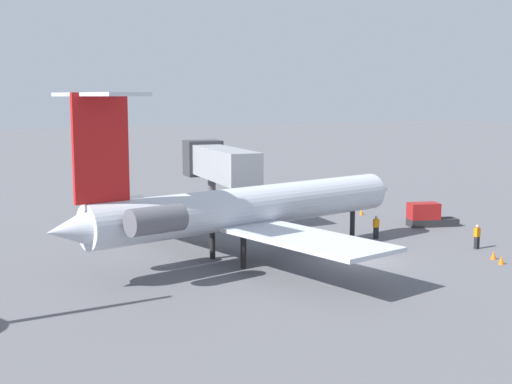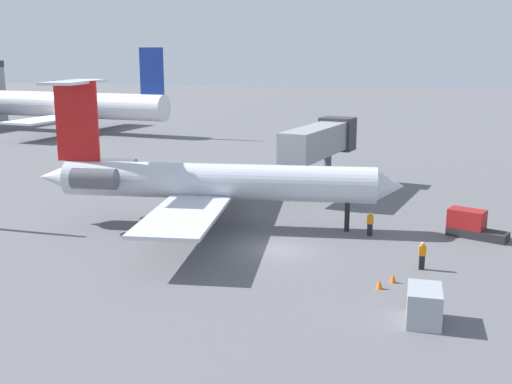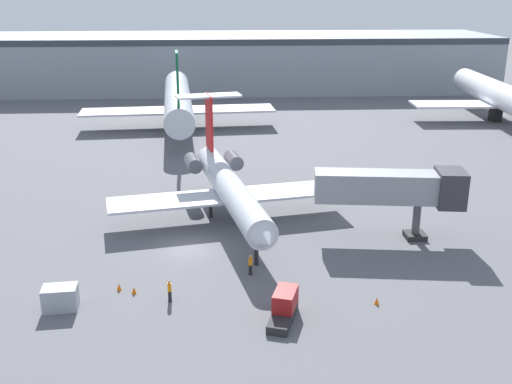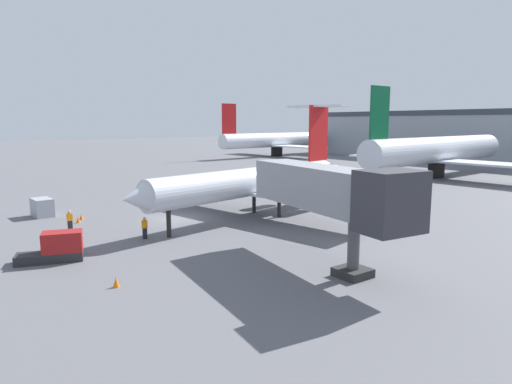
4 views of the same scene
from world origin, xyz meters
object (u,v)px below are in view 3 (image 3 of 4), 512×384
parked_airliner_west_mid (178,101)px  cargo_container_uld (60,298)px  jet_bridge (400,188)px  traffic_cone_mid (134,290)px  regional_jet (229,185)px  ground_crew_marshaller (250,265)px  ground_crew_loader (170,291)px  baggage_tug_lead (284,307)px  traffic_cone_near (119,287)px  traffic_cone_far (377,301)px  parked_airliner_centre (498,95)px

parked_airliner_west_mid → cargo_container_uld: bearing=-94.8°
jet_bridge → traffic_cone_mid: size_ratio=24.05×
regional_jet → jet_bridge: bearing=-19.6°
traffic_cone_mid → regional_jet: bearing=63.5°
ground_crew_marshaller → ground_crew_loader: (-6.00, -3.96, 0.00)m
baggage_tug_lead → traffic_cone_near: baggage_tug_lead is taller
traffic_cone_far → traffic_cone_mid: bearing=171.5°
traffic_cone_far → parked_airliner_centre: parked_airliner_centre is taller
jet_bridge → cargo_container_uld: jet_bridge is taller
baggage_tug_lead → jet_bridge: bearing=49.2°
baggage_tug_lead → traffic_cone_mid: (-10.72, 4.08, -0.56)m
jet_bridge → ground_crew_marshaller: (-13.45, -6.58, -3.84)m
traffic_cone_near → traffic_cone_far: (18.70, -3.19, 0.00)m
regional_jet → baggage_tug_lead: bearing=-79.4°
regional_jet → ground_crew_loader: bearing=-105.8°
ground_crew_marshaller → parked_airliner_west_mid: size_ratio=0.05×
traffic_cone_near → traffic_cone_far: bearing=-9.7°
regional_jet → parked_airliner_west_mid: 40.82m
cargo_container_uld → traffic_cone_mid: cargo_container_uld is taller
cargo_container_uld → parked_airliner_west_mid: (4.76, 56.65, 3.50)m
ground_crew_loader → traffic_cone_mid: bearing=154.0°
jet_bridge → traffic_cone_far: 13.45m
jet_bridge → ground_crew_loader: (-19.45, -10.55, -3.84)m
ground_crew_loader → cargo_container_uld: cargo_container_uld is taller
ground_crew_marshaller → traffic_cone_mid: (-8.75, -2.62, -0.58)m
jet_bridge → ground_crew_loader: size_ratio=7.83×
traffic_cone_far → parked_airliner_west_mid: 60.06m
traffic_cone_far → ground_crew_marshaller: bearing=149.2°
regional_jet → ground_crew_marshaller: (1.50, -11.91, -2.65)m
ground_crew_loader → traffic_cone_far: 14.84m
parked_airliner_centre → traffic_cone_far: bearing=-120.3°
ground_crew_marshaller → parked_airliner_centre: bearing=51.3°
regional_jet → parked_airliner_west_mid: parked_airliner_west_mid is taller
jet_bridge → regional_jet: bearing=160.4°
cargo_container_uld → traffic_cone_mid: bearing=22.2°
baggage_tug_lead → parked_airliner_centre: size_ratio=0.13×
ground_crew_loader → cargo_container_uld: size_ratio=0.68×
traffic_cone_near → regional_jet: bearing=58.9°
regional_jet → baggage_tug_lead: (3.48, -18.61, -2.67)m
traffic_cone_mid → ground_crew_marshaller: bearing=16.7°
baggage_tug_lead → traffic_cone_near: bearing=158.6°
ground_crew_loader → cargo_container_uld: (-7.57, -0.63, -0.01)m
ground_crew_marshaller → traffic_cone_near: bearing=-168.4°
jet_bridge → parked_airliner_centre: size_ratio=0.40×
ground_crew_loader → traffic_cone_far: ground_crew_loader is taller
jet_bridge → parked_airliner_west_mid: (-22.26, 45.47, -0.34)m
regional_jet → cargo_container_uld: bearing=-126.2°
cargo_container_uld → traffic_cone_mid: 5.24m
traffic_cone_far → jet_bridge: bearing=68.4°
ground_crew_marshaller → traffic_cone_mid: size_ratio=3.07×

